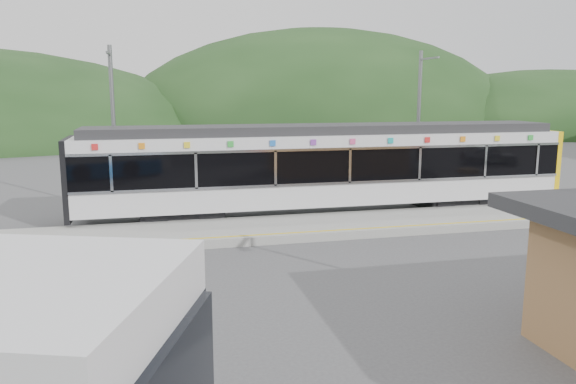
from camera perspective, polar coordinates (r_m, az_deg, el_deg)
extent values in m
plane|color=#4C4C4F|center=(17.84, 4.77, -6.47)|extent=(120.00, 120.00, 0.00)
ellipsoid|color=#1E3D19|center=(73.59, 3.38, 6.13)|extent=(52.00, 39.00, 26.00)
ellipsoid|color=#1E3D19|center=(81.81, 24.61, 5.64)|extent=(44.00, 33.00, 16.00)
cube|color=#9E9E99|center=(20.85, 1.92, -3.58)|extent=(26.00, 3.20, 0.30)
cube|color=yellow|center=(19.60, 2.94, -4.01)|extent=(26.00, 0.10, 0.01)
cube|color=black|center=(22.74, -10.73, -2.20)|extent=(3.20, 2.20, 0.56)
cube|color=black|center=(26.19, 16.49, -0.83)|extent=(3.20, 2.20, 0.56)
cube|color=silver|center=(23.64, 3.88, 0.25)|extent=(20.00, 2.90, 0.92)
cube|color=black|center=(23.47, 3.91, 3.10)|extent=(20.00, 2.96, 1.45)
cube|color=silver|center=(22.15, 5.06, 0.90)|extent=(20.00, 0.05, 0.10)
cube|color=silver|center=(21.98, 5.11, 4.38)|extent=(20.00, 0.05, 0.10)
cube|color=silver|center=(23.37, 3.94, 5.41)|extent=(20.00, 2.90, 0.45)
cube|color=#2D2D30|center=(23.34, 3.95, 6.40)|extent=(19.40, 2.50, 0.36)
cube|color=yellow|center=(28.24, 23.92, 2.78)|extent=(0.24, 2.92, 3.00)
cube|color=black|center=(22.64, -21.28, 1.34)|extent=(0.20, 2.92, 3.00)
cube|color=silver|center=(20.96, -17.53, 1.81)|extent=(0.10, 0.05, 1.35)
cube|color=silver|center=(20.96, -9.32, 2.15)|extent=(0.10, 0.05, 1.35)
cube|color=silver|center=(21.39, -1.28, 2.44)|extent=(0.10, 0.05, 1.35)
cube|color=silver|center=(22.22, 6.31, 2.67)|extent=(0.10, 0.05, 1.35)
cube|color=silver|center=(23.40, 13.24, 2.83)|extent=(0.10, 0.05, 1.35)
cube|color=silver|center=(24.90, 19.42, 2.95)|extent=(0.10, 0.05, 1.35)
cube|color=silver|center=(26.34, 24.00, 3.01)|extent=(0.10, 0.05, 1.35)
cube|color=red|center=(20.90, -19.04, 4.34)|extent=(0.22, 0.04, 0.22)
cube|color=orange|center=(20.81, -14.64, 4.54)|extent=(0.22, 0.04, 0.22)
cube|color=yellow|center=(20.84, -10.22, 4.72)|extent=(0.22, 0.04, 0.22)
cube|color=green|center=(21.00, -5.85, 4.87)|extent=(0.22, 0.04, 0.22)
cube|color=blue|center=(21.27, -1.56, 4.98)|extent=(0.22, 0.04, 0.22)
cube|color=purple|center=(21.66, 2.60, 5.07)|extent=(0.22, 0.04, 0.22)
cube|color=#E54C8C|center=(22.16, 6.59, 5.13)|extent=(0.22, 0.04, 0.22)
cube|color=#19A5A5|center=(22.76, 10.39, 5.16)|extent=(0.22, 0.04, 0.22)
cube|color=red|center=(23.45, 13.98, 5.17)|extent=(0.22, 0.04, 0.22)
cube|color=orange|center=(24.23, 17.35, 5.16)|extent=(0.22, 0.04, 0.22)
cube|color=yellow|center=(25.09, 20.50, 5.13)|extent=(0.22, 0.04, 0.22)
cube|color=green|center=(26.02, 23.44, 5.09)|extent=(0.22, 0.04, 0.22)
cylinder|color=slate|center=(24.91, -17.27, 6.02)|extent=(0.18, 0.18, 7.00)
cube|color=slate|center=(24.11, -17.78, 13.26)|extent=(0.08, 1.80, 0.08)
cylinder|color=slate|center=(27.80, 13.09, 6.59)|extent=(0.18, 0.18, 7.00)
cube|color=slate|center=(27.08, 14.13, 13.03)|extent=(0.08, 1.80, 0.08)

